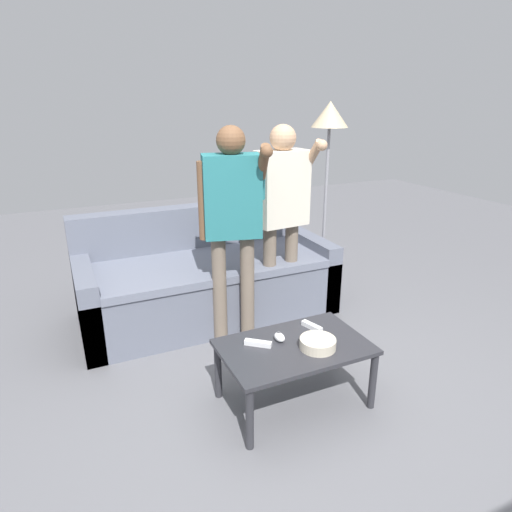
# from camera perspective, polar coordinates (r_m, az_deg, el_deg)

# --- Properties ---
(ground_plane) EXTENTS (12.00, 12.00, 0.00)m
(ground_plane) POSITION_cam_1_polar(r_m,az_deg,el_deg) (2.87, 4.65, -18.05)
(ground_plane) COLOR slate
(couch) EXTENTS (2.06, 0.93, 0.87)m
(couch) POSITION_cam_1_polar(r_m,az_deg,el_deg) (3.79, -6.43, -2.96)
(couch) COLOR slate
(couch) RESTS_ON ground
(coffee_table) EXTENTS (0.86, 0.54, 0.39)m
(coffee_table) POSITION_cam_1_polar(r_m,az_deg,el_deg) (2.67, 5.01, -12.25)
(coffee_table) COLOR #2D2D33
(coffee_table) RESTS_ON ground
(snack_bowl) EXTENTS (0.21, 0.21, 0.06)m
(snack_bowl) POSITION_cam_1_polar(r_m,az_deg,el_deg) (2.61, 7.94, -11.07)
(snack_bowl) COLOR beige
(snack_bowl) RESTS_ON coffee_table
(game_remote_nunchuk) EXTENTS (0.06, 0.09, 0.05)m
(game_remote_nunchuk) POSITION_cam_1_polar(r_m,az_deg,el_deg) (2.67, 3.04, -10.37)
(game_remote_nunchuk) COLOR white
(game_remote_nunchuk) RESTS_ON coffee_table
(floor_lamp) EXTENTS (0.33, 0.33, 1.73)m
(floor_lamp) POSITION_cam_1_polar(r_m,az_deg,el_deg) (4.10, 9.39, 15.65)
(floor_lamp) COLOR #2D2D33
(floor_lamp) RESTS_ON ground
(player_center) EXTENTS (0.46, 0.45, 1.59)m
(player_center) POSITION_cam_1_polar(r_m,az_deg,el_deg) (3.10, -3.07, 5.54)
(player_center) COLOR #756656
(player_center) RESTS_ON ground
(player_right) EXTENTS (0.49, 0.35, 1.58)m
(player_right) POSITION_cam_1_polar(r_m,az_deg,el_deg) (3.42, 3.35, 6.75)
(player_right) COLOR #756656
(player_right) RESTS_ON ground
(game_remote_wand_near) EXTENTS (0.10, 0.16, 0.03)m
(game_remote_wand_near) POSITION_cam_1_polar(r_m,az_deg,el_deg) (2.66, 7.50, -10.87)
(game_remote_wand_near) COLOR white
(game_remote_wand_near) RESTS_ON coffee_table
(game_remote_wand_far) EXTENTS (0.15, 0.13, 0.03)m
(game_remote_wand_far) POSITION_cam_1_polar(r_m,az_deg,el_deg) (2.62, 0.27, -11.15)
(game_remote_wand_far) COLOR white
(game_remote_wand_far) RESTS_ON coffee_table
(game_remote_wand_spare) EXTENTS (0.08, 0.15, 0.03)m
(game_remote_wand_spare) POSITION_cam_1_polar(r_m,az_deg,el_deg) (2.82, 7.20, -8.95)
(game_remote_wand_spare) COLOR white
(game_remote_wand_spare) RESTS_ON coffee_table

